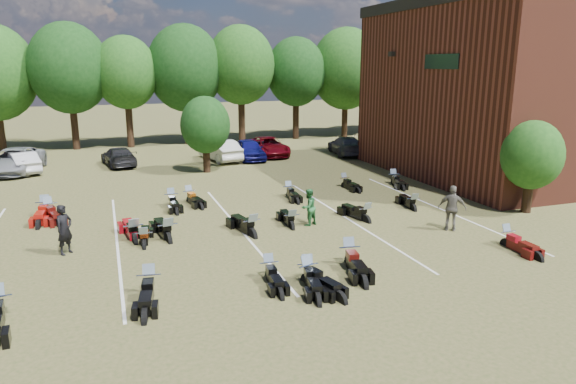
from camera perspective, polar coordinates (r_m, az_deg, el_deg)
name	(u,v)px	position (r m, az deg, el deg)	size (l,w,h in m)	color
ground	(334,244)	(20.28, 5.09, -5.75)	(160.00, 160.00, 0.00)	brown
car_1	(23,162)	(37.46, -27.40, 2.95)	(1.47, 4.23, 1.39)	#BBBBC0
car_2	(15,161)	(37.73, -28.07, 3.08)	(2.62, 5.69, 1.58)	gray
car_3	(119,157)	(37.60, -18.30, 3.76)	(1.81, 4.45, 1.29)	black
car_4	(249,149)	(38.21, -4.32, 4.74)	(1.77, 4.40, 1.50)	#0C0C58
car_5	(220,150)	(37.96, -7.54, 4.64)	(1.64, 4.71, 1.55)	#BABBB5
car_6	(268,146)	(39.80, -2.21, 5.08)	(2.36, 5.11, 1.42)	#62050F
car_7	(346,145)	(40.54, 6.43, 5.16)	(1.99, 4.90, 1.42)	#38383D
person_black	(64,230)	(20.57, -23.59, -3.84)	(0.69, 0.45, 1.88)	black
person_green	(309,207)	(22.28, 2.29, -1.70)	(0.79, 0.62, 1.63)	#276833
person_grey	(452,208)	(22.58, 17.78, -1.72)	(1.14, 0.48, 1.95)	#615D53
motorcycle_0	(0,320)	(16.55, -29.37, -12.24)	(0.79, 2.49, 1.39)	black
motorcycle_1	(150,294)	(16.51, -15.09, -10.92)	(0.74, 2.33, 1.30)	black
motorcycle_2	(269,278)	(17.07, -2.11, -9.57)	(0.65, 2.05, 1.14)	black
motorcycle_3	(308,283)	(16.73, 2.22, -10.07)	(0.71, 2.24, 1.25)	black
motorcycle_4	(308,281)	(16.85, 2.19, -9.90)	(0.71, 2.22, 1.24)	black
motorcycle_5	(349,265)	(18.25, 6.78, -8.07)	(0.78, 2.45, 1.37)	black
motorcycle_6	(506,246)	(21.67, 23.10, -5.54)	(0.69, 2.15, 1.20)	#4E0C0B
motorcycle_7	(135,242)	(21.25, -16.67, -5.37)	(0.80, 2.51, 1.40)	maroon
motorcycle_8	(145,247)	(20.56, -15.64, -5.95)	(0.67, 2.11, 1.18)	black
motorcycle_9	(169,242)	(20.98, -13.12, -5.38)	(0.80, 2.52, 1.41)	black
motorcycle_10	(252,237)	(21.05, -3.99, -4.98)	(0.80, 2.50, 1.39)	black
motorcycle_11	(292,228)	(22.04, 0.42, -4.07)	(0.69, 2.16, 1.20)	black
motorcycle_12	(413,210)	(25.48, 13.74, -1.99)	(0.68, 2.14, 1.19)	black
motorcycle_13	(365,222)	(23.21, 8.60, -3.30)	(0.73, 2.30, 1.28)	black
motorcycle_14	(50,218)	(25.96, -24.95, -2.62)	(0.77, 2.43, 1.35)	#450B09
motorcycle_15	(46,216)	(26.27, -25.30, -2.47)	(0.80, 2.50, 1.39)	#A0110B
motorcycle_16	(172,206)	(26.19, -12.79, -1.50)	(0.71, 2.21, 1.23)	black
motorcycle_17	(190,202)	(26.72, -10.87, -1.10)	(0.68, 2.14, 1.19)	black
motorcycle_18	(289,197)	(27.32, 0.09, -0.52)	(0.66, 2.06, 1.15)	black
motorcycle_19	(344,187)	(29.62, 6.28, 0.54)	(0.65, 2.04, 1.14)	black
motorcycle_20	(393,184)	(30.87, 11.62, 0.88)	(0.70, 2.20, 1.23)	black
tree_line	(186,71)	(46.85, -11.26, 13.03)	(56.00, 6.00, 9.79)	black
young_tree_near_building	(532,155)	(26.40, 25.49, 3.72)	(2.80, 2.80, 4.16)	black
young_tree_midfield	(205,125)	(33.57, -9.18, 7.38)	(3.20, 3.20, 4.70)	black
parking_lines	(240,229)	(22.01, -5.35, -4.14)	(20.10, 14.00, 0.01)	silver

